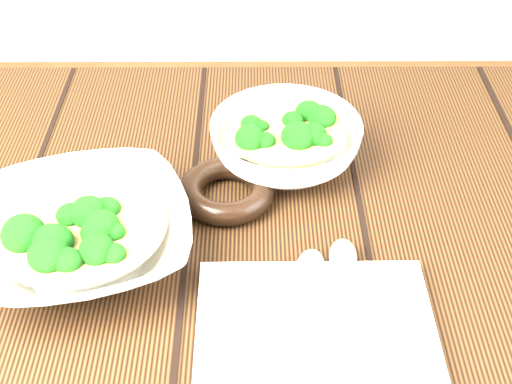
% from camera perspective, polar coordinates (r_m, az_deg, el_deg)
% --- Properties ---
extents(table, '(1.20, 0.80, 0.75)m').
position_cam_1_polar(table, '(0.88, -3.76, -10.29)').
color(table, '#34210E').
rests_on(table, ground).
extents(soup_bowl_front, '(0.29, 0.29, 0.07)m').
position_cam_1_polar(soup_bowl_front, '(0.78, -13.81, -3.26)').
color(soup_bowl_front, silver).
rests_on(soup_bowl_front, table).
extents(soup_bowl_back, '(0.24, 0.24, 0.07)m').
position_cam_1_polar(soup_bowl_back, '(0.89, 2.39, 4.06)').
color(soup_bowl_back, silver).
rests_on(soup_bowl_back, table).
extents(trivet, '(0.12, 0.12, 0.03)m').
position_cam_1_polar(trivet, '(0.84, -2.37, 0.14)').
color(trivet, black).
rests_on(trivet, table).
extents(napkin, '(0.23, 0.19, 0.01)m').
position_cam_1_polar(napkin, '(0.70, 4.84, -11.43)').
color(napkin, beige).
rests_on(napkin, table).
extents(spoon_left, '(0.05, 0.19, 0.01)m').
position_cam_1_polar(spoon_left, '(0.72, 4.08, -8.13)').
color(spoon_left, '#BAB6A4').
rests_on(spoon_left, napkin).
extents(spoon_right, '(0.04, 0.19, 0.01)m').
position_cam_1_polar(spoon_right, '(0.74, 6.94, -7.19)').
color(spoon_right, '#BAB6A4').
rests_on(spoon_right, napkin).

